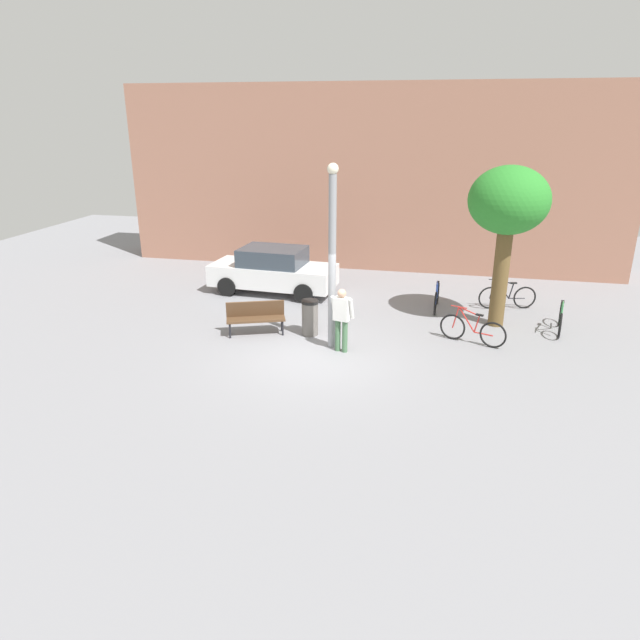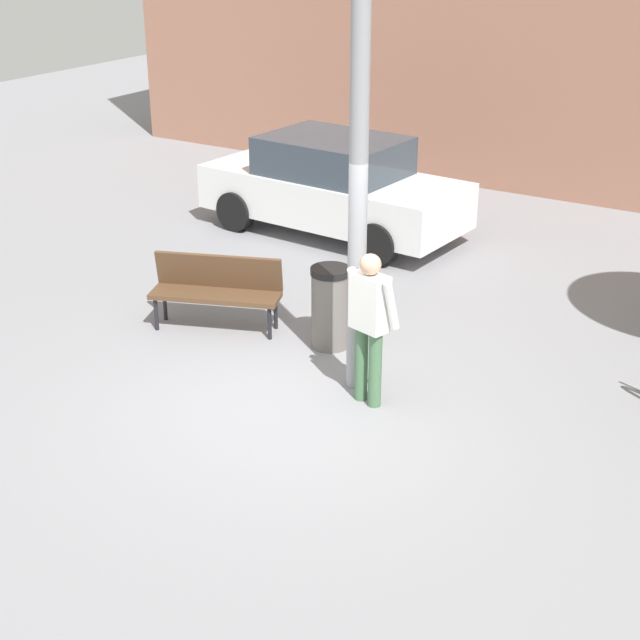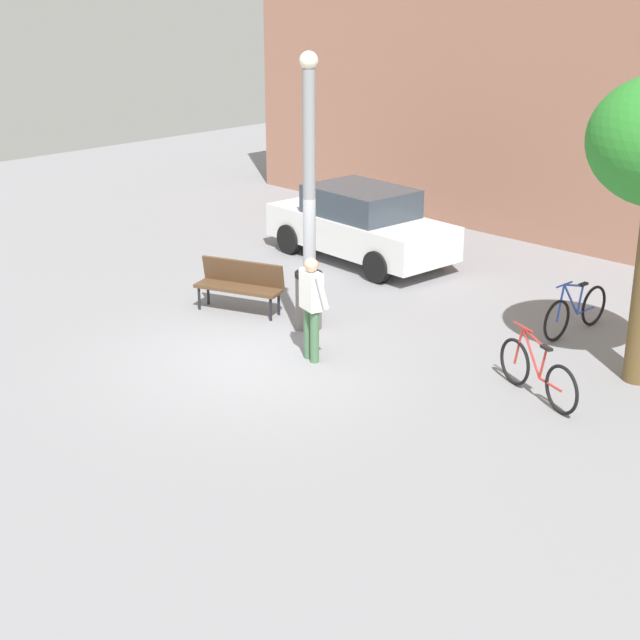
{
  "view_description": "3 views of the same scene",
  "coord_description": "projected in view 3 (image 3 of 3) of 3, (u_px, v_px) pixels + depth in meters",
  "views": [
    {
      "loc": [
        2.97,
        -12.96,
        5.77
      ],
      "look_at": [
        0.07,
        0.23,
        0.88
      ],
      "focal_mm": 32.02,
      "sensor_mm": 36.0,
      "label": 1
    },
    {
      "loc": [
        4.82,
        -7.37,
        4.89
      ],
      "look_at": [
        0.19,
        0.1,
        0.98
      ],
      "focal_mm": 53.15,
      "sensor_mm": 36.0,
      "label": 2
    },
    {
      "loc": [
        10.62,
        -9.47,
        5.85
      ],
      "look_at": [
        0.8,
        0.39,
        0.73
      ],
      "focal_mm": 54.26,
      "sensor_mm": 36.0,
      "label": 3
    }
  ],
  "objects": [
    {
      "name": "building_facade",
      "position": [
        600.0,
        85.0,
        20.59
      ],
      "size": [
        19.16,
        2.0,
        6.88
      ],
      "primitive_type": "cube",
      "color": "#9E6B56",
      "rests_on": "ground_plane"
    },
    {
      "name": "trash_bin",
      "position": [
        309.0,
        300.0,
        16.41
      ],
      "size": [
        0.47,
        0.47,
        1.0
      ],
      "color": "#66605B",
      "rests_on": "ground_plane"
    },
    {
      "name": "lamppost",
      "position": [
        309.0,
        200.0,
        14.75
      ],
      "size": [
        0.28,
        0.28,
        4.69
      ],
      "color": "gray",
      "rests_on": "ground_plane"
    },
    {
      "name": "person_by_lamppost",
      "position": [
        312.0,
        302.0,
        14.9
      ],
      "size": [
        0.63,
        0.4,
        1.67
      ],
      "color": "#47704C",
      "rests_on": "ground_plane"
    },
    {
      "name": "park_bench",
      "position": [
        240.0,
        282.0,
        17.21
      ],
      "size": [
        1.66,
        1.01,
        0.92
      ],
      "color": "#513823",
      "rests_on": "ground_plane"
    },
    {
      "name": "ground_plane",
      "position": [
        267.0,
        357.0,
        15.35
      ],
      "size": [
        36.0,
        36.0,
        0.0
      ],
      "primitive_type": "plane",
      "color": "gray"
    },
    {
      "name": "bicycle_red",
      "position": [
        537.0,
        373.0,
        13.77
      ],
      "size": [
        1.71,
        0.68,
        0.97
      ],
      "color": "black",
      "rests_on": "ground_plane"
    },
    {
      "name": "parked_car_white",
      "position": [
        360.0,
        224.0,
        20.14
      ],
      "size": [
        4.31,
        2.05,
        1.55
      ],
      "color": "silver",
      "rests_on": "ground_plane"
    },
    {
      "name": "bicycle_blue",
      "position": [
        575.0,
        312.0,
        16.21
      ],
      "size": [
        0.13,
        1.81,
        0.97
      ],
      "color": "black",
      "rests_on": "ground_plane"
    }
  ]
}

